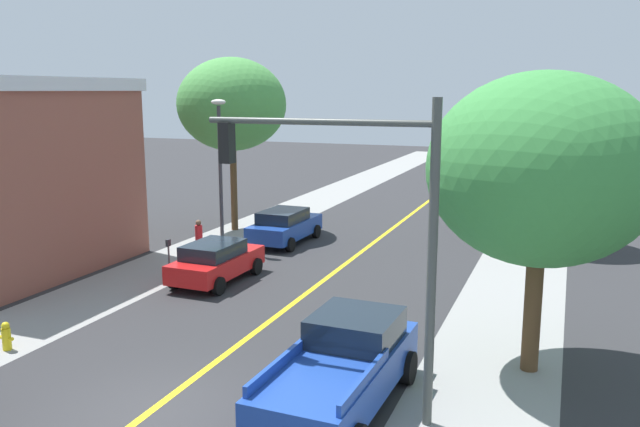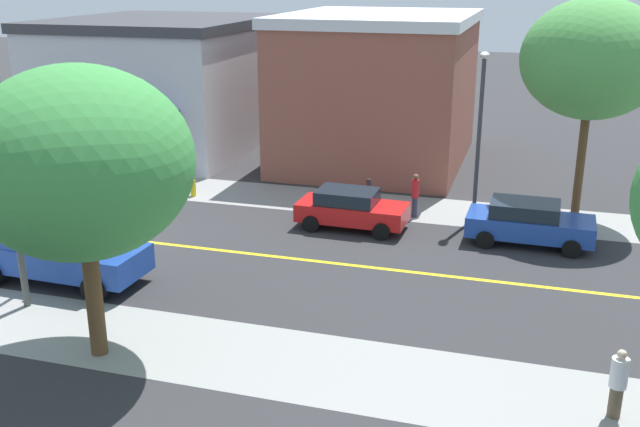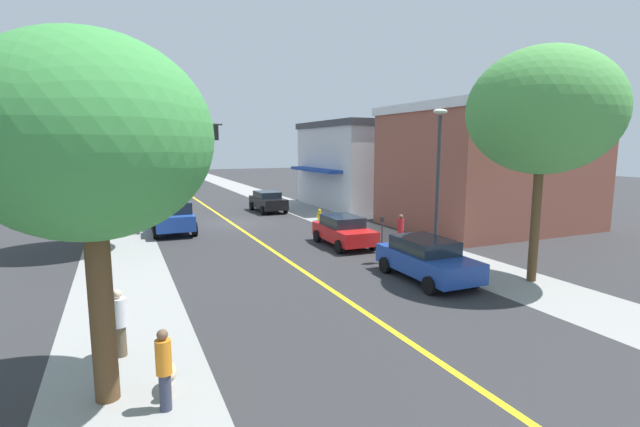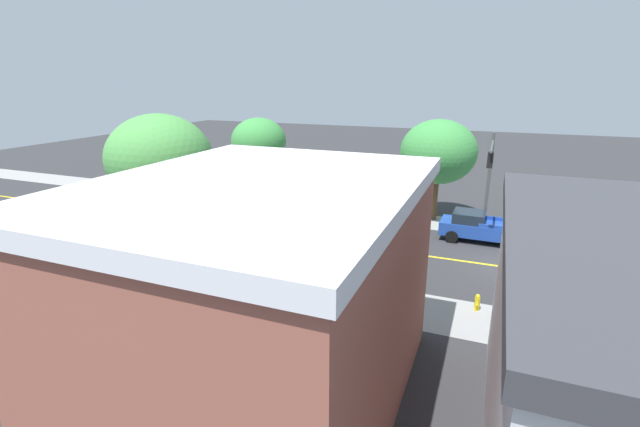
{
  "view_description": "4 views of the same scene",
  "coord_description": "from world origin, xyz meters",
  "px_view_note": "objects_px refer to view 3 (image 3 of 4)",
  "views": [
    {
      "loc": [
        8.29,
        -11.07,
        6.99
      ],
      "look_at": [
        -0.06,
        10.46,
        2.58
      ],
      "focal_mm": 36.4,
      "sensor_mm": 36.0,
      "label": 1
    },
    {
      "loc": [
        22.3,
        15.65,
        9.51
      ],
      "look_at": [
        0.99,
        9.25,
        2.08
      ],
      "focal_mm": 41.21,
      "sensor_mm": 36.0,
      "label": 2
    },
    {
      "loc": [
        6.68,
        29.35,
        5.06
      ],
      "look_at": [
        -1.99,
        9.89,
        1.87
      ],
      "focal_mm": 25.48,
      "sensor_mm": 36.0,
      "label": 3
    },
    {
      "loc": [
        -25.36,
        1.38,
        10.29
      ],
      "look_at": [
        -0.01,
        11.48,
        1.9
      ],
      "focal_mm": 24.86,
      "sensor_mm": 36.0,
      "label": 4
    }
  ],
  "objects_px": {
    "street_tree_right_corner": "(93,145)",
    "street_lamp": "(438,169)",
    "blue_sedan_left_curb": "(426,258)",
    "pedestrian_white_shirt": "(119,322)",
    "fire_hydrant": "(319,215)",
    "parking_meter": "(382,226)",
    "street_tree_left_near": "(543,111)",
    "blue_pickup_truck": "(172,216)",
    "red_sedan_left_curb": "(343,230)",
    "small_dog": "(169,373)",
    "pedestrian_red_shirt": "(401,231)",
    "black_sedan_left_curb": "(268,201)",
    "traffic_light_mast": "(162,155)",
    "street_tree_left_far": "(89,139)",
    "pedestrian_orange_shirt": "(164,367)"
  },
  "relations": [
    {
      "from": "street_tree_left_far",
      "to": "blue_pickup_truck",
      "type": "xyz_separation_m",
      "value": [
        -3.24,
        -18.12,
        -4.24
      ]
    },
    {
      "from": "street_tree_left_near",
      "to": "fire_hydrant",
      "type": "height_order",
      "value": "street_tree_left_near"
    },
    {
      "from": "street_tree_left_near",
      "to": "parking_meter",
      "type": "bearing_deg",
      "value": -79.03
    },
    {
      "from": "street_lamp",
      "to": "street_tree_left_near",
      "type": "bearing_deg",
      "value": 110.98
    },
    {
      "from": "street_lamp",
      "to": "blue_sedan_left_curb",
      "type": "height_order",
      "value": "street_lamp"
    },
    {
      "from": "parking_meter",
      "to": "street_lamp",
      "type": "relative_size",
      "value": 0.21
    },
    {
      "from": "traffic_light_mast",
      "to": "black_sedan_left_curb",
      "type": "height_order",
      "value": "traffic_light_mast"
    },
    {
      "from": "pedestrian_white_shirt",
      "to": "black_sedan_left_curb",
      "type": "bearing_deg",
      "value": 11.87
    },
    {
      "from": "street_tree_left_near",
      "to": "traffic_light_mast",
      "type": "height_order",
      "value": "street_tree_left_near"
    },
    {
      "from": "red_sedan_left_curb",
      "to": "street_lamp",
      "type": "bearing_deg",
      "value": 28.59
    },
    {
      "from": "street_tree_left_near",
      "to": "pedestrian_red_shirt",
      "type": "bearing_deg",
      "value": -74.35
    },
    {
      "from": "parking_meter",
      "to": "red_sedan_left_curb",
      "type": "bearing_deg",
      "value": -4.91
    },
    {
      "from": "red_sedan_left_curb",
      "to": "blue_pickup_truck",
      "type": "xyz_separation_m",
      "value": [
        7.54,
        -7.4,
        0.16
      ]
    },
    {
      "from": "street_tree_left_far",
      "to": "pedestrian_orange_shirt",
      "type": "bearing_deg",
      "value": 139.37
    },
    {
      "from": "street_tree_left_far",
      "to": "pedestrian_red_shirt",
      "type": "distance_m",
      "value": 15.99
    },
    {
      "from": "blue_pickup_truck",
      "to": "street_tree_right_corner",
      "type": "bearing_deg",
      "value": -45.06
    },
    {
      "from": "small_dog",
      "to": "pedestrian_red_shirt",
      "type": "bearing_deg",
      "value": 132.63
    },
    {
      "from": "traffic_light_mast",
      "to": "blue_pickup_truck",
      "type": "relative_size",
      "value": 1.23
    },
    {
      "from": "street_tree_left_near",
      "to": "blue_pickup_truck",
      "type": "relative_size",
      "value": 1.54
    },
    {
      "from": "traffic_light_mast",
      "to": "street_tree_right_corner",
      "type": "bearing_deg",
      "value": -132.61
    },
    {
      "from": "traffic_light_mast",
      "to": "pedestrian_white_shirt",
      "type": "height_order",
      "value": "traffic_light_mast"
    },
    {
      "from": "parking_meter",
      "to": "street_lamp",
      "type": "bearing_deg",
      "value": 91.25
    },
    {
      "from": "black_sedan_left_curb",
      "to": "street_tree_right_corner",
      "type": "bearing_deg",
      "value": -51.62
    },
    {
      "from": "blue_pickup_truck",
      "to": "fire_hydrant",
      "type": "bearing_deg",
      "value": 93.47
    },
    {
      "from": "street_tree_left_near",
      "to": "street_tree_right_corner",
      "type": "bearing_deg",
      "value": -38.92
    },
    {
      "from": "red_sedan_left_curb",
      "to": "blue_sedan_left_curb",
      "type": "height_order",
      "value": "blue_sedan_left_curb"
    },
    {
      "from": "red_sedan_left_curb",
      "to": "pedestrian_orange_shirt",
      "type": "distance_m",
      "value": 15.16
    },
    {
      "from": "parking_meter",
      "to": "pedestrian_orange_shirt",
      "type": "bearing_deg",
      "value": 43.78
    },
    {
      "from": "street_tree_right_corner",
      "to": "street_lamp",
      "type": "distance_m",
      "value": 15.95
    },
    {
      "from": "black_sedan_left_curb",
      "to": "pedestrian_white_shirt",
      "type": "xyz_separation_m",
      "value": [
        10.68,
        22.0,
        0.05
      ]
    },
    {
      "from": "fire_hydrant",
      "to": "street_lamp",
      "type": "bearing_deg",
      "value": 90.94
    },
    {
      "from": "street_tree_left_near",
      "to": "street_tree_right_corner",
      "type": "xyz_separation_m",
      "value": [
        15.07,
        -12.17,
        -1.18
      ]
    },
    {
      "from": "black_sedan_left_curb",
      "to": "pedestrian_white_shirt",
      "type": "distance_m",
      "value": 24.46
    },
    {
      "from": "street_tree_left_far",
      "to": "traffic_light_mast",
      "type": "xyz_separation_m",
      "value": [
        -2.82,
        -18.22,
        -0.64
      ]
    },
    {
      "from": "blue_sedan_left_curb",
      "to": "red_sedan_left_curb",
      "type": "bearing_deg",
      "value": -177.1
    },
    {
      "from": "fire_hydrant",
      "to": "parking_meter",
      "type": "bearing_deg",
      "value": 90.78
    },
    {
      "from": "black_sedan_left_curb",
      "to": "small_dog",
      "type": "xyz_separation_m",
      "value": [
        9.77,
        24.22,
        -0.39
      ]
    },
    {
      "from": "street_tree_right_corner",
      "to": "pedestrian_white_shirt",
      "type": "relative_size",
      "value": 4.48
    },
    {
      "from": "street_tree_right_corner",
      "to": "pedestrian_red_shirt",
      "type": "relative_size",
      "value": 4.16
    },
    {
      "from": "blue_sedan_left_curb",
      "to": "pedestrian_white_shirt",
      "type": "bearing_deg",
      "value": -77.13
    },
    {
      "from": "street_tree_left_far",
      "to": "pedestrian_white_shirt",
      "type": "xyz_separation_m",
      "value": [
        -0.26,
        -1.96,
        -4.32
      ]
    },
    {
      "from": "parking_meter",
      "to": "blue_pickup_truck",
      "type": "xyz_separation_m",
      "value": [
        9.72,
        -7.59,
        0.04
      ]
    },
    {
      "from": "street_tree_left_far",
      "to": "blue_pickup_truck",
      "type": "height_order",
      "value": "street_tree_left_far"
    },
    {
      "from": "pedestrian_red_shirt",
      "to": "blue_sedan_left_curb",
      "type": "bearing_deg",
      "value": 20.41
    },
    {
      "from": "blue_sedan_left_curb",
      "to": "street_lamp",
      "type": "bearing_deg",
      "value": 136.82
    },
    {
      "from": "fire_hydrant",
      "to": "blue_sedan_left_curb",
      "type": "relative_size",
      "value": 0.18
    },
    {
      "from": "fire_hydrant",
      "to": "black_sedan_left_curb",
      "type": "xyz_separation_m",
      "value": [
        1.91,
        -5.54,
        0.42
      ]
    },
    {
      "from": "street_tree_left_near",
      "to": "black_sedan_left_curb",
      "type": "relative_size",
      "value": 2.01
    },
    {
      "from": "street_lamp",
      "to": "pedestrian_white_shirt",
      "type": "relative_size",
      "value": 3.96
    },
    {
      "from": "street_tree_right_corner",
      "to": "traffic_light_mast",
      "type": "relative_size",
      "value": 1.09
    }
  ]
}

